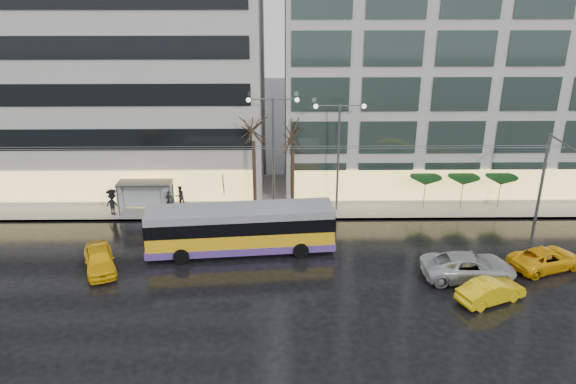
{
  "coord_description": "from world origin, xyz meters",
  "views": [
    {
      "loc": [
        2.6,
        -30.28,
        17.98
      ],
      "look_at": [
        3.06,
        5.0,
        3.96
      ],
      "focal_mm": 35.0,
      "sensor_mm": 36.0,
      "label": 1
    }
  ],
  "objects_px": {
    "trolleybus": "(241,231)",
    "street_lamp_near": "(273,139)",
    "taxi_a": "(99,259)",
    "bus_shelter": "(141,190)"
  },
  "relations": [
    {
      "from": "street_lamp_near",
      "to": "taxi_a",
      "type": "xyz_separation_m",
      "value": [
        -11.04,
        -9.25,
        -5.24
      ]
    },
    {
      "from": "bus_shelter",
      "to": "taxi_a",
      "type": "height_order",
      "value": "bus_shelter"
    },
    {
      "from": "trolleybus",
      "to": "street_lamp_near",
      "type": "height_order",
      "value": "street_lamp_near"
    },
    {
      "from": "trolleybus",
      "to": "street_lamp_near",
      "type": "distance_m",
      "value": 8.41
    },
    {
      "from": "trolleybus",
      "to": "bus_shelter",
      "type": "distance_m",
      "value": 10.62
    },
    {
      "from": "trolleybus",
      "to": "bus_shelter",
      "type": "height_order",
      "value": "trolleybus"
    },
    {
      "from": "trolleybus",
      "to": "taxi_a",
      "type": "relative_size",
      "value": 2.89
    },
    {
      "from": "street_lamp_near",
      "to": "trolleybus",
      "type": "bearing_deg",
      "value": -107.56
    },
    {
      "from": "trolleybus",
      "to": "bus_shelter",
      "type": "relative_size",
      "value": 3.03
    },
    {
      "from": "trolleybus",
      "to": "taxi_a",
      "type": "distance_m",
      "value": 9.25
    }
  ]
}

